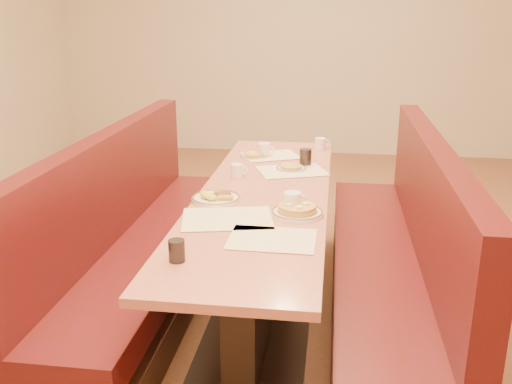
# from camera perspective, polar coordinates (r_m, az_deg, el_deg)

# --- Properties ---
(ground) EXTENTS (8.00, 8.00, 0.00)m
(ground) POSITION_cam_1_polar(r_m,az_deg,el_deg) (3.42, 0.71, -12.12)
(ground) COLOR #9E6647
(ground) RESTS_ON ground
(diner_table) EXTENTS (0.70, 2.50, 0.75)m
(diner_table) POSITION_cam_1_polar(r_m,az_deg,el_deg) (3.25, 0.74, -6.39)
(diner_table) COLOR black
(diner_table) RESTS_ON ground
(booth_left) EXTENTS (0.55, 2.50, 1.05)m
(booth_left) POSITION_cam_1_polar(r_m,az_deg,el_deg) (3.41, -11.62, -5.76)
(booth_left) COLOR #4C3326
(booth_left) RESTS_ON ground
(booth_right) EXTENTS (0.55, 2.50, 1.05)m
(booth_right) POSITION_cam_1_polar(r_m,az_deg,el_deg) (3.25, 13.76, -7.15)
(booth_right) COLOR #4C3326
(booth_right) RESTS_ON ground
(placemat_near_left) EXTENTS (0.48, 0.40, 0.00)m
(placemat_near_left) POSITION_cam_1_polar(r_m,az_deg,el_deg) (2.72, -2.89, -2.66)
(placemat_near_left) COLOR beige
(placemat_near_left) RESTS_ON diner_table
(placemat_near_right) EXTENTS (0.38, 0.29, 0.00)m
(placemat_near_right) POSITION_cam_1_polar(r_m,az_deg,el_deg) (2.48, 1.62, -4.71)
(placemat_near_right) COLOR beige
(placemat_near_right) RESTS_ON diner_table
(placemat_far_left) EXTENTS (0.44, 0.39, 0.00)m
(placemat_far_left) POSITION_cam_1_polar(r_m,az_deg,el_deg) (3.88, 1.50, 3.65)
(placemat_far_left) COLOR beige
(placemat_far_left) RESTS_ON diner_table
(placemat_far_right) EXTENTS (0.48, 0.42, 0.00)m
(placemat_far_right) POSITION_cam_1_polar(r_m,az_deg,el_deg) (3.52, 3.62, 2.14)
(placemat_far_right) COLOR beige
(placemat_far_right) RESTS_ON diner_table
(pancake_plate) EXTENTS (0.26, 0.26, 0.06)m
(pancake_plate) POSITION_cam_1_polar(r_m,az_deg,el_deg) (2.78, 4.14, -1.89)
(pancake_plate) COLOR white
(pancake_plate) RESTS_ON diner_table
(eggs_plate) EXTENTS (0.26, 0.26, 0.05)m
(eggs_plate) POSITION_cam_1_polar(r_m,az_deg,el_deg) (2.99, -4.08, -0.56)
(eggs_plate) COLOR white
(eggs_plate) RESTS_ON diner_table
(extra_plate_mid) EXTENTS (0.19, 0.19, 0.04)m
(extra_plate_mid) POSITION_cam_1_polar(r_m,az_deg,el_deg) (3.55, 3.54, 2.42)
(extra_plate_mid) COLOR white
(extra_plate_mid) RESTS_ON diner_table
(extra_plate_far) EXTENTS (0.18, 0.18, 0.04)m
(extra_plate_far) POSITION_cam_1_polar(r_m,az_deg,el_deg) (3.85, -0.18, 3.67)
(extra_plate_far) COLOR white
(extra_plate_far) RESTS_ON diner_table
(coffee_mug_a) EXTENTS (0.12, 0.09, 0.09)m
(coffee_mug_a) POSITION_cam_1_polar(r_m,az_deg,el_deg) (2.83, 3.73, -0.92)
(coffee_mug_a) COLOR white
(coffee_mug_a) RESTS_ON diner_table
(coffee_mug_b) EXTENTS (0.10, 0.07, 0.08)m
(coffee_mug_b) POSITION_cam_1_polar(r_m,az_deg,el_deg) (3.39, -1.87, 2.19)
(coffee_mug_b) COLOR white
(coffee_mug_b) RESTS_ON diner_table
(coffee_mug_c) EXTENTS (0.11, 0.08, 0.08)m
(coffee_mug_c) POSITION_cam_1_polar(r_m,az_deg,el_deg) (4.08, 6.50, 4.82)
(coffee_mug_c) COLOR white
(coffee_mug_c) RESTS_ON diner_table
(coffee_mug_d) EXTENTS (0.12, 0.08, 0.09)m
(coffee_mug_d) POSITION_cam_1_polar(r_m,az_deg,el_deg) (3.87, 0.86, 4.26)
(coffee_mug_d) COLOR white
(coffee_mug_d) RESTS_ON diner_table
(soda_tumbler_near) EXTENTS (0.07, 0.07, 0.09)m
(soda_tumbler_near) POSITION_cam_1_polar(r_m,az_deg,el_deg) (2.29, -7.93, -5.84)
(soda_tumbler_near) COLOR black
(soda_tumbler_near) RESTS_ON diner_table
(soda_tumbler_mid) EXTENTS (0.08, 0.08, 0.11)m
(soda_tumbler_mid) POSITION_cam_1_polar(r_m,az_deg,el_deg) (3.66, 4.96, 3.50)
(soda_tumbler_mid) COLOR black
(soda_tumbler_mid) RESTS_ON diner_table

